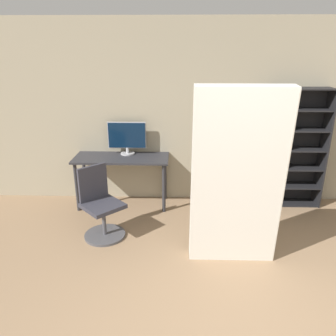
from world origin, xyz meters
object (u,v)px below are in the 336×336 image
Objects in this scene: monitor at (127,137)px; mattress_near at (238,180)px; bookshelf at (286,147)px; office_chair at (101,209)px.

monitor is 0.29× the size of mattress_near.
bookshelf is 1.83m from mattress_near.
monitor is 1.25m from office_chair.
bookshelf is at bearing -0.24° from monitor.
monitor reaches higher than office_chair.
mattress_near is (-0.98, -1.54, 0.07)m from bookshelf.
office_chair is at bearing -158.19° from bookshelf.
office_chair is 0.46× the size of mattress_near.
mattress_near is (1.59, -0.51, 0.62)m from office_chair.
bookshelf is (2.57, 1.03, 0.54)m from office_chair.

